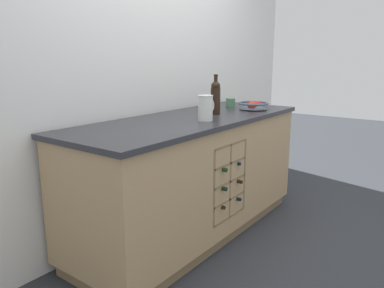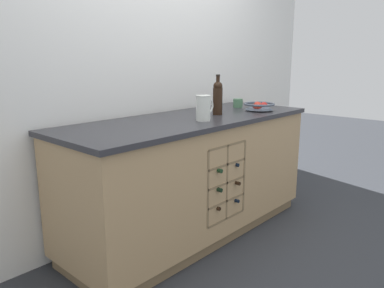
% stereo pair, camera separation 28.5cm
% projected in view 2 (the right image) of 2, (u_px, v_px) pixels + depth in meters
% --- Properties ---
extents(ground_plane, '(14.00, 14.00, 0.00)m').
position_uv_depth(ground_plane, '(192.00, 232.00, 3.01)').
color(ground_plane, '#2D3035').
extents(back_wall, '(4.50, 0.06, 2.55)m').
position_uv_depth(back_wall, '(153.00, 70.00, 3.01)').
color(back_wall, white).
rests_on(back_wall, ground_plane).
extents(kitchen_island, '(2.14, 0.78, 0.93)m').
position_uv_depth(kitchen_island, '(192.00, 176.00, 2.91)').
color(kitchen_island, olive).
rests_on(kitchen_island, ground_plane).
extents(fruit_bowl, '(0.26, 0.26, 0.08)m').
position_uv_depth(fruit_bowl, '(259.00, 106.00, 3.16)').
color(fruit_bowl, '#4C5666').
rests_on(fruit_bowl, kitchen_island).
extents(white_pitcher, '(0.16, 0.11, 0.18)m').
position_uv_depth(white_pitcher, '(204.00, 107.00, 2.63)').
color(white_pitcher, silver).
rests_on(white_pitcher, kitchen_island).
extents(ceramic_mug, '(0.12, 0.09, 0.08)m').
position_uv_depth(ceramic_mug, '(238.00, 103.00, 3.38)').
color(ceramic_mug, '#4C7A56').
rests_on(ceramic_mug, kitchen_island).
extents(standing_wine_bottle, '(0.08, 0.08, 0.31)m').
position_uv_depth(standing_wine_bottle, '(218.00, 97.00, 2.91)').
color(standing_wine_bottle, black).
rests_on(standing_wine_bottle, kitchen_island).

